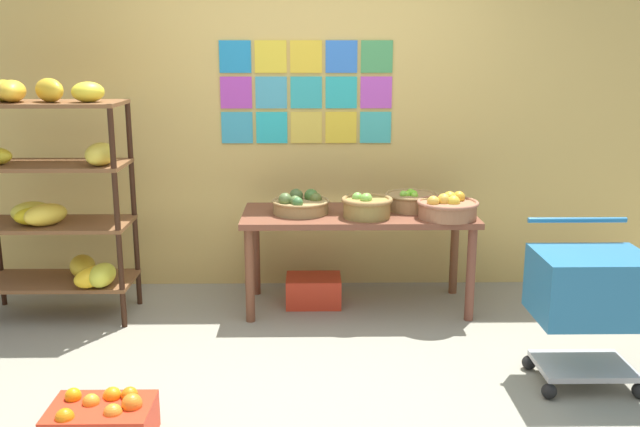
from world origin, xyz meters
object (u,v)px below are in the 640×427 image
fruit_basket_left (300,204)px  fruit_basket_back_right (366,206)px  fruit_basket_right (411,200)px  orange_crate_foreground (101,421)px  shopping_cart (589,292)px  display_table (358,224)px  fruit_basket_back_left (447,207)px  banana_shelf_unit (53,190)px  produce_crate_under_table (313,291)px

fruit_basket_left → fruit_basket_back_right: 0.46m
fruit_basket_right → fruit_basket_back_right: size_ratio=1.09×
orange_crate_foreground → fruit_basket_back_right: bearing=50.2°
fruit_basket_left → shopping_cart: (1.53, -1.17, -0.22)m
fruit_basket_right → fruit_basket_back_right: bearing=-145.5°
display_table → fruit_basket_back_left: size_ratio=3.89×
banana_shelf_unit → fruit_basket_left: 1.61m
banana_shelf_unit → display_table: size_ratio=1.01×
fruit_basket_back_right → fruit_basket_back_left: 0.53m
orange_crate_foreground → shopping_cart: (2.42, 0.55, 0.41)m
fruit_basket_back_right → produce_crate_under_table: (-0.35, 0.18, -0.65)m
banana_shelf_unit → fruit_basket_left: size_ratio=4.04×
fruit_basket_right → banana_shelf_unit: bearing=-173.6°
fruit_basket_right → produce_crate_under_table: fruit_basket_right is taller
display_table → produce_crate_under_table: display_table is taller
fruit_basket_back_right → fruit_basket_right: bearing=34.5°
banana_shelf_unit → fruit_basket_back_left: size_ratio=3.92×
display_table → fruit_basket_back_right: bearing=-71.5°
fruit_basket_back_left → banana_shelf_unit: bearing=-179.7°
fruit_basket_back_left → orange_crate_foreground: (-1.86, -1.56, -0.64)m
banana_shelf_unit → fruit_basket_back_right: size_ratio=4.67×
fruit_basket_back_left → produce_crate_under_table: (-0.88, 0.20, -0.64)m
fruit_basket_left → shopping_cart: 1.94m
fruit_basket_back_left → produce_crate_under_table: 1.11m
banana_shelf_unit → produce_crate_under_table: bearing=7.4°
fruit_basket_right → fruit_basket_back_left: 0.32m
produce_crate_under_table → orange_crate_foreground: size_ratio=0.82×
fruit_basket_left → fruit_basket_right: (0.76, 0.09, 0.00)m
fruit_basket_back_left → fruit_basket_left: bearing=170.9°
fruit_basket_left → orange_crate_foreground: (-0.89, -1.72, -0.63)m
display_table → fruit_basket_right: fruit_basket_right is taller
banana_shelf_unit → fruit_basket_right: 2.38m
display_table → produce_crate_under_table: 0.58m
banana_shelf_unit → display_table: 2.01m
display_table → fruit_basket_back_left: (0.58, -0.16, 0.15)m
shopping_cart → fruit_basket_right: bearing=122.4°
orange_crate_foreground → fruit_basket_right: bearing=47.6°
shopping_cart → fruit_basket_back_right: bearing=137.6°
banana_shelf_unit → orange_crate_foreground: 1.87m
fruit_basket_right → fruit_basket_back_right: fruit_basket_back_right is taller
produce_crate_under_table → fruit_basket_back_left: bearing=-12.9°
banana_shelf_unit → shopping_cart: 3.30m
fruit_basket_back_right → fruit_basket_back_left: (0.53, -0.03, -0.01)m
banana_shelf_unit → fruit_basket_back_left: bearing=0.3°
banana_shelf_unit → shopping_cart: banana_shelf_unit is taller
fruit_basket_back_left → orange_crate_foreground: bearing=-139.9°
display_table → fruit_basket_left: 0.42m
produce_crate_under_table → shopping_cart: 1.93m
display_table → fruit_basket_back_left: 0.62m
fruit_basket_back_right → shopping_cart: (1.09, -1.04, -0.24)m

